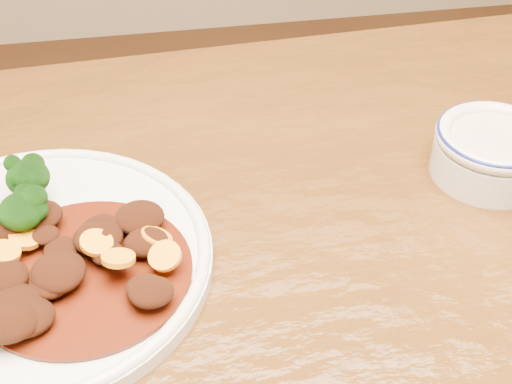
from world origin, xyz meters
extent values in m
cube|color=#4F2C0D|center=(0.00, 0.00, 0.73)|extent=(1.55, 0.98, 0.04)
cylinder|color=silver|center=(-0.25, 0.08, 0.76)|extent=(0.31, 0.31, 0.01)
torus|color=silver|center=(-0.25, 0.08, 0.76)|extent=(0.30, 0.30, 0.01)
cylinder|color=#5D924B|center=(-0.25, 0.11, 0.77)|extent=(0.01, 0.01, 0.02)
ellipsoid|color=black|center=(-0.25, 0.11, 0.79)|extent=(0.04, 0.04, 0.03)
cylinder|color=#5D924B|center=(-0.25, 0.15, 0.77)|extent=(0.01, 0.01, 0.02)
ellipsoid|color=black|center=(-0.25, 0.15, 0.79)|extent=(0.04, 0.04, 0.03)
cylinder|color=#4A1707|center=(-0.20, 0.05, 0.77)|extent=(0.18, 0.18, 0.00)
ellipsoid|color=black|center=(-0.18, 0.06, 0.78)|extent=(0.03, 0.03, 0.01)
ellipsoid|color=black|center=(-0.22, 0.07, 0.77)|extent=(0.03, 0.03, 0.01)
ellipsoid|color=black|center=(-0.18, 0.09, 0.78)|extent=(0.03, 0.03, 0.02)
ellipsoid|color=black|center=(-0.25, 0.00, 0.78)|extent=(0.05, 0.04, 0.02)
ellipsoid|color=black|center=(-0.23, 0.09, 0.78)|extent=(0.02, 0.02, 0.01)
ellipsoid|color=black|center=(-0.25, 0.00, 0.78)|extent=(0.03, 0.03, 0.02)
ellipsoid|color=black|center=(-0.25, 0.02, 0.78)|extent=(0.03, 0.03, 0.02)
ellipsoid|color=black|center=(-0.15, 0.01, 0.78)|extent=(0.04, 0.03, 0.02)
ellipsoid|color=black|center=(-0.26, 0.04, 0.78)|extent=(0.03, 0.04, 0.02)
ellipsoid|color=black|center=(-0.15, 0.07, 0.78)|extent=(0.04, 0.03, 0.02)
ellipsoid|color=black|center=(-0.24, 0.02, 0.78)|extent=(0.03, 0.03, 0.02)
ellipsoid|color=black|center=(-0.15, 0.01, 0.78)|extent=(0.03, 0.03, 0.02)
ellipsoid|color=black|center=(-0.23, 0.11, 0.78)|extent=(0.04, 0.04, 0.02)
ellipsoid|color=black|center=(-0.24, 0.00, 0.78)|extent=(0.04, 0.04, 0.02)
ellipsoid|color=black|center=(-0.26, 0.10, 0.78)|extent=(0.04, 0.03, 0.02)
ellipsoid|color=black|center=(-0.25, 0.01, 0.78)|extent=(0.03, 0.02, 0.02)
ellipsoid|color=black|center=(-0.22, 0.03, 0.78)|extent=(0.03, 0.03, 0.02)
ellipsoid|color=black|center=(-0.22, 0.04, 0.78)|extent=(0.04, 0.05, 0.02)
ellipsoid|color=black|center=(-0.19, 0.08, 0.78)|extent=(0.04, 0.04, 0.02)
ellipsoid|color=black|center=(-0.15, 0.10, 0.78)|extent=(0.04, 0.04, 0.02)
cylinder|color=orange|center=(-0.17, 0.04, 0.79)|extent=(0.03, 0.03, 0.01)
cylinder|color=orange|center=(-0.26, 0.07, 0.78)|extent=(0.04, 0.04, 0.01)
cylinder|color=orange|center=(-0.25, 0.09, 0.78)|extent=(0.03, 0.03, 0.01)
cylinder|color=orange|center=(-0.19, 0.07, 0.79)|extent=(0.03, 0.03, 0.01)
cylinder|color=orange|center=(-0.14, 0.07, 0.78)|extent=(0.03, 0.04, 0.02)
cylinder|color=orange|center=(-0.13, 0.04, 0.78)|extent=(0.04, 0.03, 0.02)
cylinder|color=beige|center=(0.19, 0.14, 0.77)|extent=(0.11, 0.11, 0.04)
cylinder|color=beige|center=(0.19, 0.14, 0.79)|extent=(0.09, 0.09, 0.01)
torus|color=beige|center=(0.19, 0.14, 0.79)|extent=(0.11, 0.11, 0.02)
torus|color=navy|center=(0.19, 0.14, 0.80)|extent=(0.11, 0.11, 0.01)
camera|label=1|loc=(-0.13, -0.37, 1.19)|focal=50.00mm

